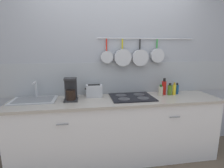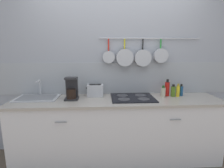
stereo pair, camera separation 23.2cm
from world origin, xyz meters
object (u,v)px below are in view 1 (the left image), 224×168
(toaster, at_px, (94,91))
(bottle_olive_oil, at_px, (177,89))
(coffee_maker, at_px, (71,91))
(bottle_cooking_wine, at_px, (161,91))
(bottle_dish_soap, at_px, (164,87))
(bottle_sesame_oil, at_px, (170,90))
(bottle_hot_sauce, at_px, (174,89))

(toaster, relative_size, bottle_olive_oil, 1.44)
(coffee_maker, distance_m, bottle_cooking_wine, 1.28)
(toaster, relative_size, bottle_dish_soap, 0.99)
(bottle_sesame_oil, distance_m, bottle_olive_oil, 0.14)
(bottle_hot_sauce, relative_size, bottle_olive_oil, 1.09)
(bottle_olive_oil, bearing_deg, coffee_maker, -176.62)
(bottle_dish_soap, bearing_deg, bottle_sesame_oil, -25.34)
(coffee_maker, bearing_deg, bottle_sesame_oil, 2.25)
(bottle_sesame_oil, bearing_deg, toaster, 175.82)
(bottle_hot_sauce, bearing_deg, coffee_maker, -177.91)
(bottle_dish_soap, bearing_deg, coffee_maker, -176.10)
(coffee_maker, relative_size, bottle_hot_sauce, 1.64)
(bottle_hot_sauce, xyz_separation_m, bottle_olive_oil, (0.06, 0.04, -0.01))
(bottle_cooking_wine, distance_m, bottle_olive_oil, 0.29)
(coffee_maker, height_order, bottle_olive_oil, coffee_maker)
(bottle_sesame_oil, bearing_deg, bottle_dish_soap, 154.66)
(bottle_cooking_wine, xyz_separation_m, bottle_olive_oil, (0.29, 0.06, 0.00))
(coffee_maker, xyz_separation_m, bottle_cooking_wine, (1.28, 0.03, -0.05))
(coffee_maker, bearing_deg, bottle_hot_sauce, 2.09)
(toaster, distance_m, bottle_sesame_oil, 1.12)
(bottle_dish_soap, height_order, bottle_olive_oil, bottle_dish_soap)
(bottle_cooking_wine, bearing_deg, bottle_dish_soap, 37.18)
(toaster, xyz_separation_m, bottle_hot_sauce, (1.18, -0.08, -0.00))
(coffee_maker, xyz_separation_m, bottle_dish_soap, (1.35, 0.09, -0.02))
(bottle_hot_sauce, bearing_deg, toaster, 175.99)
(toaster, height_order, bottle_olive_oil, toaster)
(bottle_cooking_wine, xyz_separation_m, bottle_sesame_oil, (0.15, 0.02, 0.01))
(bottle_dish_soap, relative_size, bottle_olive_oil, 1.45)
(bottle_cooking_wine, height_order, bottle_dish_soap, bottle_dish_soap)
(coffee_maker, xyz_separation_m, bottle_hot_sauce, (1.50, 0.05, -0.04))
(toaster, distance_m, bottle_olive_oil, 1.25)
(coffee_maker, distance_m, bottle_sesame_oil, 1.43)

